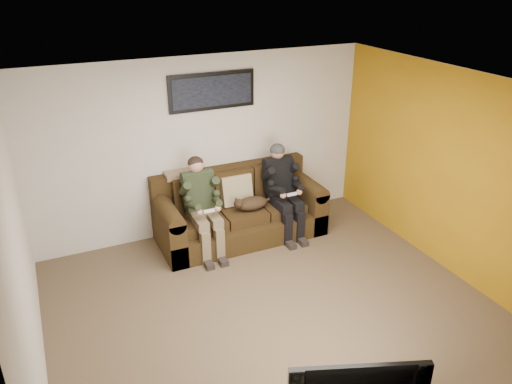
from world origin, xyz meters
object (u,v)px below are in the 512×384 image
cat (251,203)px  framed_poster (212,91)px  person_left (202,200)px  person_right (282,185)px  sofa (238,211)px

cat → framed_poster: (-0.31, 0.61, 1.52)m
cat → framed_poster: framed_poster is taller
person_left → framed_poster: framed_poster is taller
person_left → cat: 0.75m
person_right → framed_poster: (-0.82, 0.58, 1.34)m
person_right → person_left: bearing=-180.0°
person_left → cat: person_left is taller
person_left → cat: (0.73, -0.03, -0.18)m
person_left → person_right: 1.24m
sofa → cat: (0.11, -0.23, 0.21)m
person_left → cat: size_ratio=2.03×
sofa → person_left: 0.76m
framed_poster → sofa: bearing=-62.3°
sofa → person_left: (-0.62, -0.20, 0.39)m
person_left → framed_poster: 1.52m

